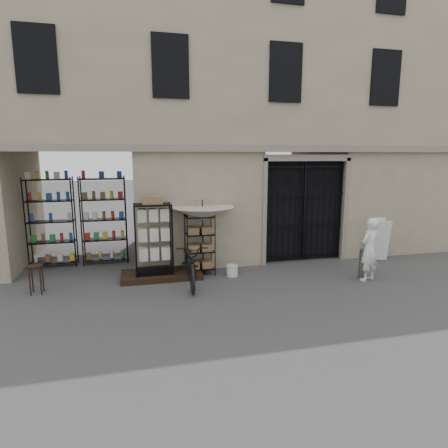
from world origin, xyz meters
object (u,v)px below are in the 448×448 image
object	(u,v)px
market_umbrella	(203,210)
easel_sign	(377,239)
shopkeeper	(367,280)
steel_bollard	(362,263)
bicycle	(191,284)
white_bucket	(232,271)
wire_rack	(200,244)
wooden_stool	(36,279)
display_cabinet	(154,242)

from	to	relation	value
market_umbrella	easel_sign	world-z (taller)	market_umbrella
shopkeeper	easel_sign	distance (m)	2.15
market_umbrella	steel_bollard	bearing A→B (deg)	-19.48
bicycle	market_umbrella	bearing A→B (deg)	64.54
easel_sign	white_bucket	bearing A→B (deg)	-154.47
shopkeeper	white_bucket	bearing A→B (deg)	-43.95
wire_rack	bicycle	distance (m)	1.16
steel_bollard	shopkeeper	size ratio (longest dim) A/B	0.48
market_umbrella	wooden_stool	bearing A→B (deg)	-170.88
shopkeeper	wooden_stool	bearing A→B (deg)	-31.61
display_cabinet	bicycle	world-z (taller)	display_cabinet
bicycle	white_bucket	bearing A→B (deg)	21.80
market_umbrella	white_bucket	distance (m)	1.74
wire_rack	market_umbrella	size ratio (longest dim) A/B	0.69
display_cabinet	white_bucket	bearing A→B (deg)	-15.28
wooden_stool	steel_bollard	world-z (taller)	steel_bollard
wooden_stool	shopkeeper	size ratio (longest dim) A/B	0.42
wire_rack	white_bucket	size ratio (longest dim) A/B	5.53
bicycle	display_cabinet	bearing A→B (deg)	146.15
white_bucket	steel_bollard	distance (m)	3.30
easel_sign	wooden_stool	bearing A→B (deg)	-156.14
wooden_stool	easel_sign	distance (m)	9.17
market_umbrella	wooden_stool	xyz separation A→B (m)	(-3.92, -0.63, -1.34)
market_umbrella	white_bucket	bearing A→B (deg)	-33.82
bicycle	steel_bollard	bearing A→B (deg)	-3.51
white_bucket	shopkeeper	size ratio (longest dim) A/B	0.19
display_cabinet	white_bucket	world-z (taller)	display_cabinet
easel_sign	display_cabinet	bearing A→B (deg)	-158.34
display_cabinet	shopkeeper	xyz separation A→B (m)	(5.15, -1.36, -0.94)
wooden_stool	shopkeeper	world-z (taller)	wooden_stool
display_cabinet	market_umbrella	distance (m)	1.49
wooden_stool	white_bucket	bearing A→B (deg)	2.20
market_umbrella	steel_bollard	world-z (taller)	market_umbrella
display_cabinet	wire_rack	bearing A→B (deg)	-0.93
market_umbrella	easel_sign	size ratio (longest dim) A/B	1.93
market_umbrella	bicycle	distance (m)	1.93
display_cabinet	wire_rack	world-z (taller)	display_cabinet
wire_rack	bicycle	xyz separation A→B (m)	(-0.36, -0.77, -0.79)
display_cabinet	steel_bollard	xyz separation A→B (m)	(5.12, -1.16, -0.56)
display_cabinet	shopkeeper	distance (m)	5.41
market_umbrella	shopkeeper	bearing A→B (deg)	-22.01
steel_bollard	easel_sign	size ratio (longest dim) A/B	0.62
wire_rack	steel_bollard	distance (m)	4.16
wire_rack	market_umbrella	distance (m)	0.90
display_cabinet	market_umbrella	xyz separation A→B (m)	(1.28, 0.20, 0.75)
white_bucket	easel_sign	bearing A→B (deg)	5.52
bicycle	easel_sign	size ratio (longest dim) A/B	1.66
steel_bollard	shopkeeper	distance (m)	0.43
wooden_stool	easel_sign	xyz separation A→B (m)	(9.15, 0.62, 0.28)
white_bucket	easel_sign	distance (m)	4.60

